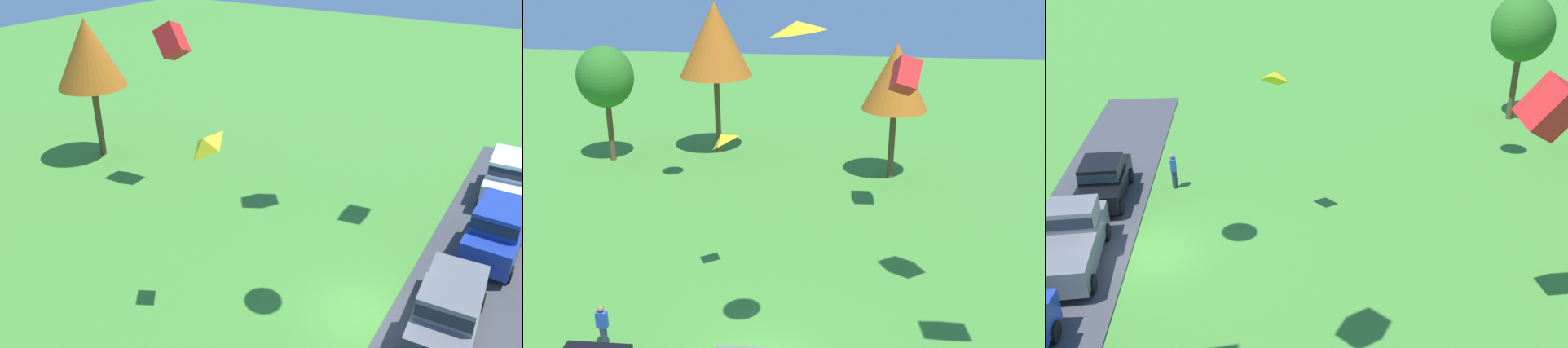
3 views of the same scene
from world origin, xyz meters
TOP-DOWN VIEW (x-y plane):
  - person_beside_suv at (-5.40, 0.39)m, footprint 0.36×0.24m
  - tree_lone_near at (-12.69, 19.18)m, footprint 3.45×3.45m
  - tree_far_left at (-6.32, 21.63)m, footprint 4.60×4.60m
  - tree_center_back at (4.82, 18.30)m, footprint 3.75×3.75m
  - kite_delta_over_trees at (1.25, -0.51)m, footprint 1.96×1.94m
  - kite_box_near_flag at (4.92, 12.32)m, footprint 1.51×1.82m
  - kite_diamond_mid_center at (-2.17, 5.03)m, footprint 1.23×1.09m

SIDE VIEW (x-z plane):
  - person_beside_suv at x=-5.40m, z-range 0.02..1.73m
  - tree_lone_near at x=-12.69m, z-range 1.71..9.00m
  - tree_center_back at x=4.82m, z-range 2.04..9.95m
  - kite_diamond_mid_center at x=-2.17m, z-range 5.81..6.64m
  - kite_box_near_flag at x=4.92m, z-range 6.32..8.31m
  - tree_far_left at x=-6.32m, z-range 2.52..12.24m
  - kite_delta_over_trees at x=1.25m, z-range 10.76..11.32m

